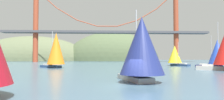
# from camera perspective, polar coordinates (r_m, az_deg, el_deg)

# --- Properties ---
(ground_plane) EXTENTS (360.00, 360.00, 0.00)m
(ground_plane) POSITION_cam_1_polar(r_m,az_deg,el_deg) (19.50, 5.16, -10.00)
(ground_plane) COLOR #426075
(headland_center) EXTENTS (70.27, 44.00, 43.48)m
(headland_center) POSITION_cam_1_polar(r_m,az_deg,el_deg) (154.34, 0.10, -3.00)
(headland_center) COLOR #4C5B3D
(headland_center) RESTS_ON ground_plane
(headland_left) EXTENTS (84.87, 44.00, 36.59)m
(headland_left) POSITION_cam_1_polar(r_m,az_deg,el_deg) (162.80, -21.52, -2.81)
(headland_left) COLOR #5B6647
(headland_left) RESTS_ON ground_plane
(suspension_bridge) EXTENTS (115.27, 6.00, 40.57)m
(suspension_bridge) POSITION_cam_1_polar(r_m,az_deg,el_deg) (115.22, -1.40, 5.82)
(suspension_bridge) COLOR #A34228
(suspension_bridge) RESTS_ON ground_plane
(sailboat_navy_sail) EXTENTS (5.80, 8.23, 8.09)m
(sailboat_navy_sail) POSITION_cam_1_polar(r_m,az_deg,el_deg) (21.97, 8.24, 0.77)
(sailboat_navy_sail) COLOR #B7B2A8
(sailboat_navy_sail) RESTS_ON ground_plane
(sailboat_blue_spinnaker) EXTENTS (8.00, 6.62, 8.30)m
(sailboat_blue_spinnaker) POSITION_cam_1_polar(r_m,az_deg,el_deg) (58.54, 27.35, -0.65)
(sailboat_blue_spinnaker) COLOR #191E4C
(sailboat_blue_spinnaker) RESTS_ON ground_plane
(sailboat_orange_sail) EXTENTS (7.93, 7.19, 9.32)m
(sailboat_orange_sail) POSITION_cam_1_polar(r_m,az_deg,el_deg) (52.95, -15.49, 0.17)
(sailboat_orange_sail) COLOR navy
(sailboat_orange_sail) RESTS_ON ground_plane
(sailboat_yellow_sail) EXTENTS (6.33, 7.54, 7.27)m
(sailboat_yellow_sail) POSITION_cam_1_polar(r_m,az_deg,el_deg) (66.19, 17.27, -1.33)
(sailboat_yellow_sail) COLOR navy
(sailboat_yellow_sail) RESTS_ON ground_plane
(channel_buoy) EXTENTS (1.10, 1.10, 2.64)m
(channel_buoy) POSITION_cam_1_polar(r_m,az_deg,el_deg) (56.45, -28.21, -4.14)
(channel_buoy) COLOR gold
(channel_buoy) RESTS_ON ground_plane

